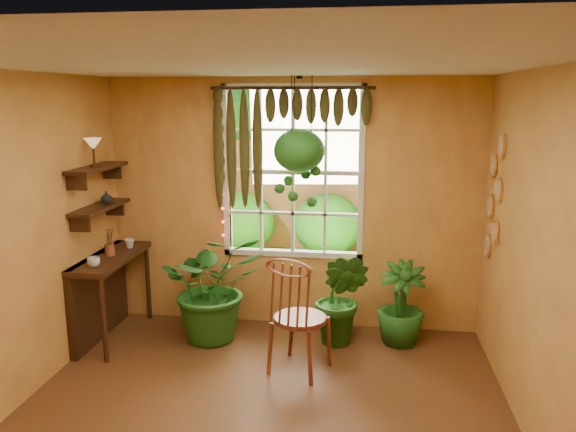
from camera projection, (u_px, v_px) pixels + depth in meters
name	position (u px, v px, depth m)	size (l,w,h in m)	color
ceiling	(247.00, 64.00, 3.58)	(4.50, 4.50, 0.00)	silver
wall_back	(293.00, 205.00, 6.04)	(4.00, 4.00, 0.00)	gold
wall_right	(556.00, 279.00, 3.60)	(4.50, 4.50, 0.00)	gold
window	(293.00, 172.00, 6.00)	(1.52, 0.10, 1.86)	silver
valance_vine	(283.00, 118.00, 5.77)	(1.70, 0.12, 1.10)	#311A0D
string_lights	(222.00, 167.00, 6.01)	(0.03, 0.03, 1.54)	#FF2633
wall_plates	(494.00, 199.00, 5.29)	(0.04, 0.32, 1.10)	#F4ECC8
counter_ledge	(103.00, 287.00, 5.84)	(0.40, 1.20, 0.90)	#311A0D
shelf_lower	(100.00, 207.00, 5.66)	(0.25, 0.90, 0.04)	#311A0D
shelf_upper	(97.00, 168.00, 5.57)	(0.25, 0.90, 0.04)	#311A0D
backyard	(337.00, 162.00, 10.50)	(14.00, 10.00, 12.00)	#25631C
windsor_chair	(298.00, 333.00, 5.12)	(0.62, 0.64, 1.29)	maroon
potted_plant_left	(214.00, 286.00, 5.79)	(1.04, 0.90, 1.16)	#134714
potted_plant_mid	(341.00, 299.00, 5.67)	(0.54, 0.44, 0.99)	#134714
potted_plant_right	(401.00, 304.00, 5.71)	(0.48, 0.48, 0.86)	#134714
hanging_basket	(299.00, 155.00, 5.69)	(0.52, 0.52, 1.32)	black
cup_a	(94.00, 262.00, 5.35)	(0.12, 0.12, 0.09)	silver
cup_b	(129.00, 244.00, 6.02)	(0.10, 0.10, 0.10)	beige
brush_jar	(109.00, 242.00, 5.72)	(0.10, 0.10, 0.36)	brown
shelf_vase	(106.00, 197.00, 5.78)	(0.12, 0.12, 0.12)	#B2AD99
tiffany_lamp	(93.00, 146.00, 5.44)	(0.17, 0.17, 0.28)	#532F17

